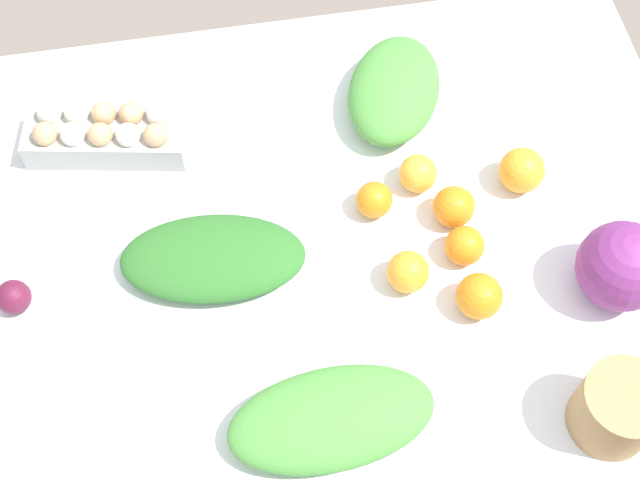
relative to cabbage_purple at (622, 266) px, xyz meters
The scene contains 16 objects.
ground_plane 0.97m from the cabbage_purple, 160.91° to the left, with size 8.00×8.00×0.00m, color #70665B.
dining_table 0.52m from the cabbage_purple, 160.91° to the left, with size 1.39×1.06×0.76m.
cabbage_purple is the anchor object (origin of this frame).
egg_carton 0.93m from the cabbage_purple, 152.00° to the left, with size 0.30×0.16×0.09m.
paper_bag 0.24m from the cabbage_purple, 109.95° to the right, with size 0.13×0.13×0.12m, color #A87F51.
greens_bunch_dandelion 0.53m from the cabbage_purple, 122.28° to the left, with size 0.26×0.17×0.09m, color #4C933D.
greens_bunch_kale 0.67m from the cabbage_purple, 166.90° to the left, with size 0.31×0.17×0.06m, color #2D6B28.
greens_bunch_chard 0.53m from the cabbage_purple, 162.55° to the right, with size 0.32×0.16×0.07m, color #4C933D.
beet_root 1.00m from the cabbage_purple, behind, with size 0.06×0.06×0.06m, color #5B1933.
orange_0 0.25m from the cabbage_purple, 112.34° to the left, with size 0.08×0.08×0.08m, color orange.
orange_1 0.26m from the cabbage_purple, 156.23° to the left, with size 0.07×0.07×0.07m, color orange.
orange_2 0.29m from the cabbage_purple, 142.17° to the left, with size 0.07×0.07×0.07m, color orange.
orange_3 0.43m from the cabbage_purple, 148.96° to the left, with size 0.07×0.07×0.07m, color orange.
orange_4 0.35m from the cabbage_purple, 168.54° to the left, with size 0.07×0.07×0.07m, color orange.
orange_5 0.24m from the cabbage_purple, behind, with size 0.08×0.08×0.08m, color orange.
orange_6 0.38m from the cabbage_purple, 136.82° to the left, with size 0.07×0.07×0.07m, color #F9A833.
Camera 1 is at (-0.13, -0.75, 2.11)m, focal length 50.00 mm.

